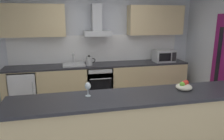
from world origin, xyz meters
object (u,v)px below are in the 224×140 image
(wine_glass, at_px, (88,87))
(fruit_bowl, at_px, (184,86))
(oven, at_px, (99,82))
(sink, at_px, (74,64))
(microwave, at_px, (164,56))
(kettle, at_px, (89,61))
(range_hood, at_px, (97,26))
(refrigerator, at_px, (25,89))

(wine_glass, xyz_separation_m, fruit_bowl, (1.31, -0.04, -0.08))
(oven, distance_m, sink, 0.74)
(microwave, height_order, kettle, microwave)
(microwave, height_order, range_hood, range_hood)
(refrigerator, bearing_deg, sink, 0.71)
(sink, relative_size, fruit_bowl, 2.27)
(range_hood, bearing_deg, kettle, -143.27)
(oven, height_order, range_hood, range_hood)
(microwave, distance_m, fruit_bowl, 2.46)
(refrigerator, height_order, kettle, kettle)
(microwave, relative_size, sink, 1.00)
(microwave, relative_size, kettle, 1.73)
(refrigerator, height_order, range_hood, range_hood)
(kettle, relative_size, range_hood, 0.40)
(range_hood, relative_size, wine_glass, 4.05)
(oven, distance_m, range_hood, 1.33)
(microwave, relative_size, fruit_bowl, 2.27)
(microwave, bearing_deg, sink, 179.00)
(wine_glass, relative_size, fruit_bowl, 0.81)
(range_hood, bearing_deg, sink, -168.25)
(sink, relative_size, range_hood, 0.69)
(oven, height_order, kettle, kettle)
(refrigerator, relative_size, microwave, 1.70)
(oven, distance_m, kettle, 0.59)
(microwave, distance_m, range_hood, 1.81)
(oven, xyz_separation_m, wine_glass, (-0.49, -2.30, 0.67))
(sink, bearing_deg, oven, -1.11)
(sink, bearing_deg, range_hood, 11.75)
(refrigerator, relative_size, kettle, 2.94)
(range_hood, xyz_separation_m, wine_glass, (-0.49, -2.43, -0.65))
(oven, relative_size, refrigerator, 0.94)
(kettle, distance_m, wine_glass, 2.29)
(oven, xyz_separation_m, sink, (-0.57, 0.01, 0.47))
(refrigerator, relative_size, wine_glass, 4.78)
(range_hood, bearing_deg, fruit_bowl, -71.63)
(kettle, bearing_deg, microwave, 0.18)
(refrigerator, distance_m, range_hood, 2.17)
(range_hood, distance_m, wine_glass, 2.57)
(kettle, bearing_deg, refrigerator, 178.78)
(oven, height_order, wine_glass, wine_glass)
(fruit_bowl, bearing_deg, oven, 109.31)
(refrigerator, height_order, wine_glass, wine_glass)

